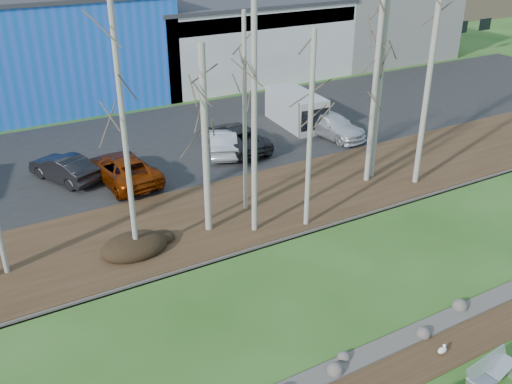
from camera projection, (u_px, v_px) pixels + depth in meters
dirt_strip at (438, 350)px, 19.47m from camera, size 80.00×1.80×0.03m
near_bank_rocks at (417, 334)px, 20.26m from camera, size 80.00×0.80×0.50m
river at (345, 277)px, 23.44m from camera, size 80.00×8.00×0.90m
far_bank_rocks at (290, 234)px, 26.63m from camera, size 80.00×0.80×0.46m
far_bank at (256, 205)px, 29.09m from camera, size 80.00×7.00×0.15m
parking_lot at (176, 142)px, 37.26m from camera, size 80.00×14.00×0.14m
building_blue at (28, 49)px, 43.66m from camera, size 20.40×12.24×8.30m
building_white at (235, 37)px, 52.09m from camera, size 18.36×12.24×6.80m
building_grey at (371, 19)px, 59.22m from camera, size 14.28×12.24×7.30m
bench_damaged at (490, 372)px, 17.95m from camera, size 2.03×0.85×0.88m
seagull at (442, 350)px, 19.24m from camera, size 0.44×0.22×0.32m
dirt_mound at (134, 246)px, 24.83m from camera, size 2.95×2.08×0.58m
birch_2 at (205, 142)px, 24.87m from camera, size 0.31×0.31×8.65m
birch_3 at (124, 134)px, 22.38m from camera, size 0.22×0.22×11.02m
birch_4 at (254, 122)px, 24.41m from camera, size 0.25×0.25×10.56m
birch_5 at (245, 117)px, 26.54m from camera, size 0.20×0.20×9.61m
birch_6 at (310, 133)px, 25.22m from camera, size 0.23×0.23×9.13m
birch_7 at (429, 76)px, 28.90m from camera, size 0.29×0.29×11.78m
birch_8 at (375, 88)px, 29.44m from camera, size 0.29×0.29×10.40m
birch_9 at (381, 77)px, 29.73m from camera, size 0.27×0.27×11.30m
car_1 at (64, 168)px, 31.33m from camera, size 3.23×4.75×1.48m
car_2 at (123, 169)px, 31.16m from camera, size 3.16×5.86×1.56m
car_3 at (223, 141)px, 35.00m from camera, size 3.31×4.84×1.51m
car_4 at (236, 137)px, 35.60m from camera, size 2.81×5.75×1.57m
car_5 at (332, 125)px, 37.70m from camera, size 2.80×5.32×1.47m
van_white at (297, 110)px, 39.43m from camera, size 2.65×5.45×2.31m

